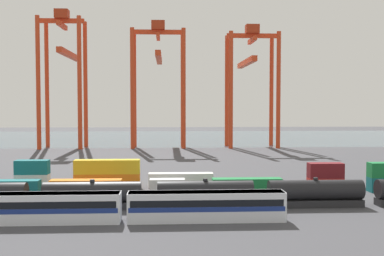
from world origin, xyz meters
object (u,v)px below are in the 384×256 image
(passenger_train, at_px, (40,207))
(shipping_container_6, at_px, (325,185))
(gantry_crane_west, at_px, (64,66))
(gantry_crane_east, at_px, (251,73))
(shipping_container_4, at_px, (167,186))
(gantry_crane_central, at_px, (158,71))
(freight_tank_row, at_px, (205,194))

(passenger_train, bearing_deg, shipping_container_6, 23.57)
(gantry_crane_west, distance_m, gantry_crane_east, 68.47)
(shipping_container_6, bearing_deg, passenger_train, -156.43)
(shipping_container_4, relative_size, gantry_crane_east, 0.14)
(passenger_train, distance_m, gantry_crane_central, 116.08)
(shipping_container_4, bearing_deg, freight_tank_row, -63.40)
(passenger_train, height_order, freight_tank_row, freight_tank_row)
(shipping_container_4, xyz_separation_m, gantry_crane_central, (-3.27, 93.08, 26.74))
(passenger_train, xyz_separation_m, gantry_crane_central, (13.18, 112.38, 25.89))
(passenger_train, xyz_separation_m, gantry_crane_east, (47.39, 112.16, 25.07))
(shipping_container_4, relative_size, gantry_crane_west, 0.12)
(passenger_train, distance_m, shipping_container_4, 25.38)
(gantry_crane_west, bearing_deg, shipping_container_6, -54.89)
(shipping_container_6, bearing_deg, shipping_container_4, 180.00)
(shipping_container_6, relative_size, gantry_crane_west, 0.12)
(shipping_container_4, height_order, shipping_container_6, same)
(gantry_crane_west, bearing_deg, passenger_train, -79.38)
(shipping_container_6, xyz_separation_m, gantry_crane_central, (-31.06, 93.08, 26.74))
(shipping_container_4, distance_m, gantry_crane_west, 104.03)
(shipping_container_4, bearing_deg, gantry_crane_central, 92.01)
(gantry_crane_central, distance_m, gantry_crane_east, 34.22)
(shipping_container_6, distance_m, gantry_crane_east, 96.45)
(gantry_crane_west, bearing_deg, gantry_crane_east, 0.02)
(shipping_container_6, xyz_separation_m, gantry_crane_east, (3.15, 92.85, 25.91))
(shipping_container_4, distance_m, shipping_container_6, 27.79)
(gantry_crane_central, bearing_deg, shipping_container_4, -87.99)
(passenger_train, height_order, shipping_container_4, passenger_train)
(freight_tank_row, xyz_separation_m, gantry_crane_central, (-8.96, 104.44, 25.95))
(shipping_container_6, bearing_deg, gantry_crane_west, 125.11)
(passenger_train, bearing_deg, gantry_crane_east, 67.09)
(gantry_crane_central, bearing_deg, gantry_crane_east, -0.38)
(shipping_container_6, relative_size, gantry_crane_east, 0.14)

